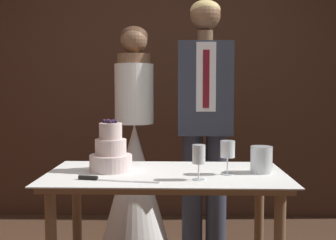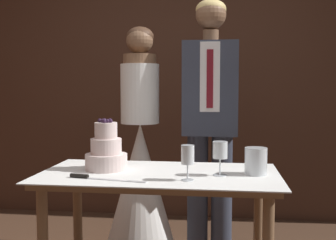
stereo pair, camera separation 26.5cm
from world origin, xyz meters
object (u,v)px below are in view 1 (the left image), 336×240
at_px(tiered_cake, 111,153).
at_px(groom, 205,114).
at_px(cake_table, 166,191).
at_px(wine_glass_near, 228,151).
at_px(hurricane_candle, 261,160).
at_px(wine_glass_middle, 199,155).
at_px(bride, 135,172).
at_px(cake_knife, 103,179).

relative_size(tiered_cake, groom, 0.16).
xyz_separation_m(cake_table, wine_glass_near, (0.33, -0.03, 0.23)).
distance_m(tiered_cake, hurricane_candle, 0.83).
bearing_deg(wine_glass_middle, hurricane_candle, 28.35).
bearing_deg(wine_glass_middle, groom, 84.80).
xyz_separation_m(wine_glass_middle, groom, (0.08, 0.93, 0.15)).
bearing_deg(bride, wine_glass_middle, -65.54).
bearing_deg(bride, groom, -0.04).
distance_m(cake_table, cake_knife, 0.39).
bearing_deg(cake_knife, hurricane_candle, 24.43).
relative_size(tiered_cake, bride, 0.18).
xyz_separation_m(cake_table, wine_glass_middle, (0.17, -0.17, 0.23)).
bearing_deg(hurricane_candle, wine_glass_near, -165.03).
distance_m(wine_glass_middle, bride, 1.06).
bearing_deg(tiered_cake, bride, 85.50).
bearing_deg(groom, hurricane_candle, -70.32).
height_order(tiered_cake, groom, groom).
bearing_deg(tiered_cake, wine_glass_near, -7.20).
distance_m(wine_glass_near, wine_glass_middle, 0.21).
xyz_separation_m(wine_glass_near, wine_glass_middle, (-0.16, -0.14, -0.00)).
height_order(wine_glass_middle, bride, bride).
relative_size(wine_glass_near, wine_glass_middle, 1.02).
bearing_deg(wine_glass_near, tiered_cake, 172.80).
height_order(wine_glass_near, wine_glass_middle, wine_glass_near).
bearing_deg(bride, cake_knife, -93.48).
relative_size(cake_table, bride, 0.78).
xyz_separation_m(wine_glass_middle, hurricane_candle, (0.35, 0.19, -0.06)).
xyz_separation_m(cake_table, bride, (-0.25, 0.76, -0.05)).
height_order(wine_glass_near, groom, groom).
distance_m(tiered_cake, wine_glass_middle, 0.53).
xyz_separation_m(bride, groom, (0.51, -0.00, 0.43)).
height_order(hurricane_candle, bride, bride).
bearing_deg(groom, cake_knife, -120.61).
height_order(tiered_cake, wine_glass_near, tiered_cake).
bearing_deg(wine_glass_near, bride, 126.35).
distance_m(cake_knife, wine_glass_middle, 0.50).
xyz_separation_m(cake_table, tiered_cake, (-0.31, 0.05, 0.20)).
xyz_separation_m(wine_glass_near, bride, (-0.58, 0.79, -0.28)).
xyz_separation_m(tiered_cake, hurricane_candle, (0.83, -0.03, -0.03)).
bearing_deg(cake_table, tiered_cake, 171.18).
distance_m(wine_glass_near, bride, 1.02).
xyz_separation_m(cake_table, hurricane_candle, (0.52, 0.02, 0.17)).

